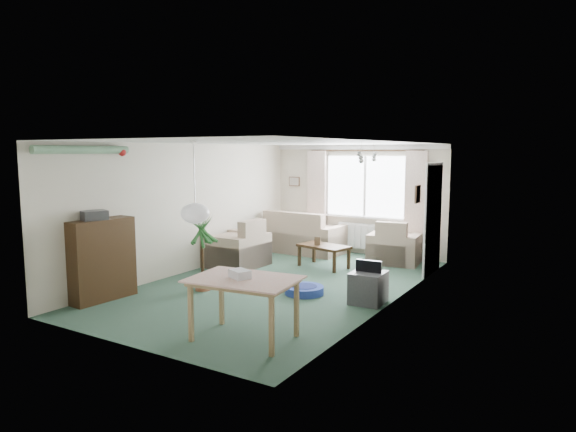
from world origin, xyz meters
The scene contains 25 objects.
ground centered at (0.00, 0.00, 0.00)m, with size 6.50×6.50×0.00m, color #2B4839.
window centered at (0.20, 3.23, 1.50)m, with size 1.80×0.03×1.30m, color white.
curtain_rod centered at (0.20, 3.15, 2.27)m, with size 2.60×0.03×0.03m, color black.
curtain_left centered at (-0.95, 3.13, 1.27)m, with size 0.45×0.08×2.00m, color beige.
curtain_right centered at (1.35, 3.13, 1.27)m, with size 0.45×0.08×2.00m, color beige.
radiator centered at (0.20, 3.19, 0.40)m, with size 1.20×0.10×0.55m, color white.
doorway centered at (1.99, 2.20, 1.00)m, with size 0.03×0.95×2.00m, color black.
pendant_lamp centered at (0.20, -2.30, 1.48)m, with size 0.36×0.36×0.36m, color white.
tinsel_garland centered at (-1.92, -2.30, 2.28)m, with size 1.60×1.60×0.12m, color #196626.
bauble_cluster_a centered at (1.30, 0.90, 2.22)m, with size 0.20×0.20×0.20m, color silver.
bauble_cluster_b centered at (1.60, -0.30, 2.22)m, with size 0.20×0.20×0.20m, color silver.
wall_picture_back centered at (-1.60, 3.23, 1.55)m, with size 0.28×0.03×0.22m, color brown.
wall_picture_right centered at (1.98, 1.20, 1.55)m, with size 0.03×0.24×0.30m, color brown.
sofa centered at (-1.10, 2.75, 0.47)m, with size 1.87×0.99×0.93m, color beige.
armchair_corner centered at (1.08, 2.73, 0.44)m, with size 0.98×0.93×0.88m, color #BCA28E.
armchair_left centered at (-1.50, 0.80, 0.47)m, with size 1.05×1.00×0.94m, color beige.
coffee_table centered at (0.04, 1.58, 0.22)m, with size 0.98×0.54×0.44m, color black.
photo_frame centered at (-0.07, 1.53, 0.52)m, with size 0.12×0.02×0.16m, color #4C3A27.
bookshelf centered at (-1.84, -2.13, 0.62)m, with size 0.34×1.02×1.24m, color black.
hifi_box centered at (-1.84, -2.23, 1.31)m, with size 0.28×0.35×0.14m, color #37383C.
houseplant centered at (-0.89, -0.92, 0.62)m, with size 0.54×0.54×1.25m, color #1A4E27.
dining_table centered at (0.99, -2.35, 0.37)m, with size 1.17×0.78×0.73m, color tan.
gift_box centered at (0.95, -2.37, 0.79)m, with size 0.25×0.18×0.12m, color white.
tv_cube centered at (1.70, -0.19, 0.24)m, with size 0.47×0.52×0.47m, color #303035.
pet_bed centered at (0.64, -0.26, 0.06)m, with size 0.62×0.62×0.12m, color navy.
Camera 1 is at (4.54, -7.19, 2.26)m, focal length 32.00 mm.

